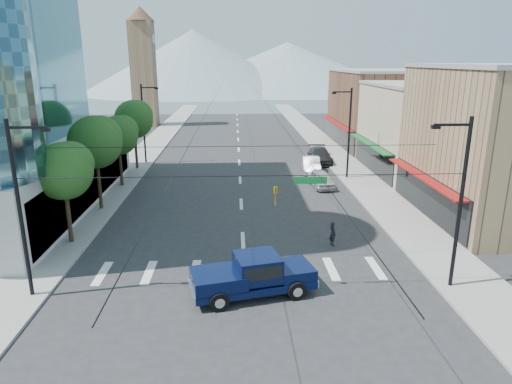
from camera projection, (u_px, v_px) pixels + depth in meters
ground at (245, 283)px, 24.56m from camera, size 160.00×160.00×0.00m
sidewalk_left at (151, 147)px, 62.38m from camera, size 4.00×120.00×0.15m
sidewalk_right at (325, 146)px, 63.44m from camera, size 4.00×120.00×0.15m
shop_mid at (432, 131)px, 47.20m from camera, size 12.00×14.00×9.00m
shop_far at (384, 110)px, 62.41m from camera, size 12.00×18.00×10.00m
clock_tower at (143, 65)px, 80.34m from camera, size 4.80×4.80×20.40m
mountain_left at (194, 61)px, 164.72m from camera, size 80.00×80.00×22.00m
mountain_right at (287, 67)px, 176.40m from camera, size 90.00×90.00×18.00m
tree_near at (66, 169)px, 28.53m from camera, size 3.65×3.64×6.71m
tree_midnear at (97, 140)px, 35.08m from camera, size 4.09×4.09×7.52m
tree_midfar at (120, 134)px, 41.96m from camera, size 3.65×3.64×6.71m
tree_far at (135, 118)px, 48.51m from camera, size 4.09×4.09×7.52m
signal_rig at (249, 207)px, 22.31m from camera, size 21.80×0.20×9.00m
lamp_pole_nw at (144, 121)px, 51.49m from camera, size 2.00×0.25×9.00m
lamp_pole_ne at (348, 130)px, 44.75m from camera, size 2.00×0.25×9.00m
pickup_truck at (253, 275)px, 23.04m from camera, size 6.65×3.61×2.14m
pedestrian at (333, 234)px, 29.39m from camera, size 0.54×0.67×1.58m
parked_car_near at (321, 179)px, 42.89m from camera, size 2.23×4.64×1.53m
parked_car_mid at (311, 165)px, 48.49m from camera, size 2.18×5.14×1.65m
parked_car_far at (320, 155)px, 53.05m from camera, size 2.63×6.02×1.72m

